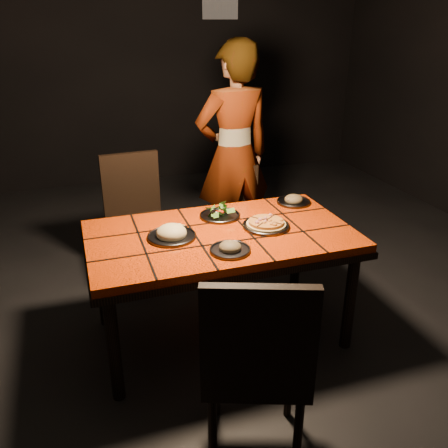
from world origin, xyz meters
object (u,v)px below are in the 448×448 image
object	(u,v)px
diner	(234,156)
chair_near	(256,360)
plate_pizza	(266,224)
plate_pasta	(172,234)
chair_far_right	(235,210)
dining_table	(221,244)
chair_far_left	(135,210)

from	to	relation	value
diner	chair_near	bearing A→B (deg)	66.34
chair_near	plate_pizza	size ratio (longest dim) A/B	2.97
plate_pizza	diner	bearing A→B (deg)	81.18
plate_pizza	plate_pasta	xyz separation A→B (m)	(-0.59, 0.03, 0.01)
chair_near	chair_far_right	world-z (taller)	chair_near
chair_far_right	chair_near	bearing A→B (deg)	-89.03
chair_far_right	plate_pizza	xyz separation A→B (m)	(-0.15, -0.97, 0.29)
dining_table	chair_far_left	distance (m)	1.06
chair_near	diner	xyz separation A→B (m)	(0.62, 2.06, 0.32)
diner	chair_far_right	bearing A→B (deg)	71.68
chair_near	chair_far_right	size ratio (longest dim) A/B	1.23
chair_far_right	plate_pizza	size ratio (longest dim) A/B	2.41
chair_near	plate_pasta	bearing A→B (deg)	-61.71
chair_near	chair_far_left	distance (m)	1.99
chair_near	plate_pasta	size ratio (longest dim) A/B	3.55
chair_near	plate_pasta	world-z (taller)	chair_near
chair_far_left	plate_pizza	bearing A→B (deg)	-59.44
chair_far_left	chair_far_right	xyz separation A→B (m)	(0.82, -0.03, -0.09)
dining_table	chair_near	xyz separation A→B (m)	(-0.16, -0.99, -0.08)
dining_table	chair_far_right	xyz separation A→B (m)	(0.44, 0.95, -0.19)
chair_far_right	plate_pizza	bearing A→B (deg)	-80.49
chair_far_left	chair_far_right	distance (m)	0.83
chair_far_left	chair_near	bearing A→B (deg)	-86.82
chair_far_left	plate_pasta	distance (m)	1.00
dining_table	plate_pizza	xyz separation A→B (m)	(0.29, -0.02, 0.10)
chair_near	chair_far_right	xyz separation A→B (m)	(0.59, 1.94, -0.11)
plate_pizza	plate_pasta	size ratio (longest dim) A/B	1.19
dining_table	plate_pasta	distance (m)	0.32
diner	plate_pizza	distance (m)	1.11
chair_near	plate_pizza	world-z (taller)	chair_near
chair_near	plate_pizza	distance (m)	1.08
chair_near	chair_far_right	distance (m)	2.03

